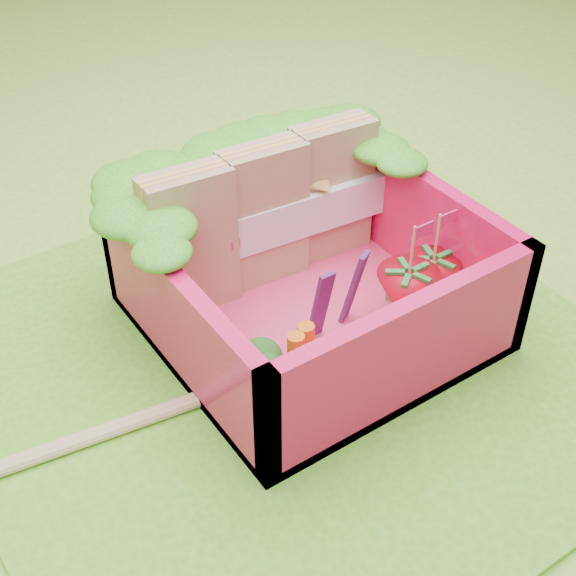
# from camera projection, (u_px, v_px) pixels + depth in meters

# --- Properties ---
(ground) EXTENTS (14.00, 14.00, 0.00)m
(ground) POSITION_uv_depth(u_px,v_px,m) (283.00, 364.00, 3.40)
(ground) COLOR #90B633
(ground) RESTS_ON ground
(placemat) EXTENTS (2.60, 2.60, 0.03)m
(placemat) POSITION_uv_depth(u_px,v_px,m) (283.00, 361.00, 3.39)
(placemat) COLOR #6FAC27
(placemat) RESTS_ON ground
(bento_floor) EXTENTS (1.30, 1.30, 0.05)m
(bento_floor) POSITION_uv_depth(u_px,v_px,m) (309.00, 318.00, 3.55)
(bento_floor) COLOR #EF3C6F
(bento_floor) RESTS_ON placemat
(bento_box) EXTENTS (1.30, 1.30, 0.55)m
(bento_box) POSITION_uv_depth(u_px,v_px,m) (310.00, 274.00, 3.39)
(bento_box) COLOR #EB1354
(bento_box) RESTS_ON placemat
(lettuce_ruffle) EXTENTS (1.43, 0.77, 0.11)m
(lettuce_ruffle) POSITION_uv_depth(u_px,v_px,m) (249.00, 159.00, 3.48)
(lettuce_ruffle) COLOR #2C7E16
(lettuce_ruffle) RESTS_ON bento_box
(sandwich_stack) EXTENTS (1.21, 0.27, 0.67)m
(sandwich_stack) POSITION_uv_depth(u_px,v_px,m) (265.00, 215.00, 3.55)
(sandwich_stack) COLOR #A88158
(sandwich_stack) RESTS_ON bento_floor
(broccoli) EXTENTS (0.33, 0.33, 0.25)m
(broccoli) POSITION_uv_depth(u_px,v_px,m) (255.00, 377.00, 2.99)
(broccoli) COLOR #6E994A
(broccoli) RESTS_ON bento_floor
(carrot_sticks) EXTENTS (0.14, 0.11, 0.26)m
(carrot_sticks) POSITION_uv_depth(u_px,v_px,m) (301.00, 355.00, 3.15)
(carrot_sticks) COLOR orange
(carrot_sticks) RESTS_ON bento_floor
(purple_wedges) EXTENTS (0.25, 0.05, 0.38)m
(purple_wedges) POSITION_uv_depth(u_px,v_px,m) (337.00, 296.00, 3.33)
(purple_wedges) COLOR #42164F
(purple_wedges) RESTS_ON bento_floor
(strawberry_left) EXTENTS (0.27, 0.27, 0.51)m
(strawberry_left) POSITION_uv_depth(u_px,v_px,m) (406.00, 298.00, 3.39)
(strawberry_left) COLOR red
(strawberry_left) RESTS_ON bento_floor
(strawberry_right) EXTENTS (0.24, 0.24, 0.48)m
(strawberry_right) POSITION_uv_depth(u_px,v_px,m) (431.00, 281.00, 3.51)
(strawberry_right) COLOR red
(strawberry_right) RESTS_ON bento_floor
(snap_peas) EXTENTS (0.59, 0.52, 0.05)m
(snap_peas) POSITION_uv_depth(u_px,v_px,m) (413.00, 304.00, 3.55)
(snap_peas) COLOR #55BC3B
(snap_peas) RESTS_ON bento_floor
(chopsticks) EXTENTS (2.36, 0.39, 0.05)m
(chopsticks) POSITION_uv_depth(u_px,v_px,m) (48.00, 452.00, 2.97)
(chopsticks) COLOR tan
(chopsticks) RESTS_ON placemat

